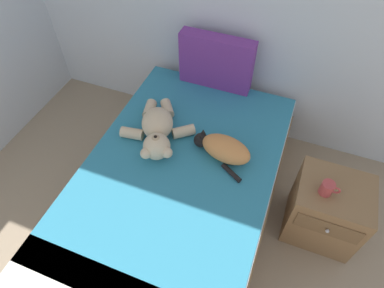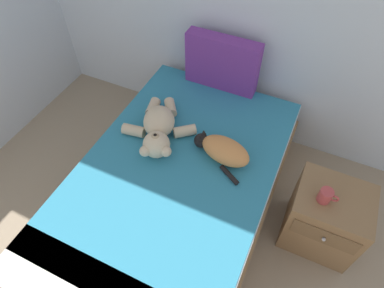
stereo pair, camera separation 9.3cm
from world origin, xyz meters
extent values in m
cube|color=olive|center=(1.71, 3.14, 0.16)|extent=(1.26, 2.02, 0.32)
cube|color=white|center=(1.71, 3.14, 0.41)|extent=(1.22, 1.96, 0.19)
cube|color=teal|center=(1.71, 3.20, 0.52)|extent=(1.21, 1.82, 0.02)
cube|color=#72338C|center=(1.66, 4.07, 0.74)|extent=(0.57, 0.12, 0.43)
ellipsoid|color=#D18447|center=(1.96, 3.38, 0.60)|extent=(0.37, 0.25, 0.15)
sphere|color=black|center=(1.78, 3.41, 0.58)|extent=(0.10, 0.10, 0.10)
cone|color=black|center=(1.77, 3.39, 0.64)|extent=(0.04, 0.04, 0.04)
cone|color=black|center=(1.78, 3.44, 0.64)|extent=(0.04, 0.04, 0.04)
cylinder|color=black|center=(2.04, 3.25, 0.54)|extent=(0.15, 0.11, 0.03)
ellipsoid|color=black|center=(1.88, 3.43, 0.55)|extent=(0.11, 0.07, 0.04)
ellipsoid|color=beige|center=(1.45, 3.42, 0.62)|extent=(0.31, 0.33, 0.18)
sphere|color=beige|center=(1.54, 3.22, 0.62)|extent=(0.18, 0.18, 0.18)
sphere|color=tan|center=(1.54, 3.22, 0.68)|extent=(0.07, 0.07, 0.07)
sphere|color=black|center=(1.54, 3.22, 0.71)|extent=(0.02, 0.02, 0.02)
sphere|color=beige|center=(1.63, 3.19, 0.63)|extent=(0.07, 0.07, 0.07)
sphere|color=beige|center=(1.50, 3.14, 0.63)|extent=(0.07, 0.07, 0.07)
cylinder|color=beige|center=(1.63, 3.45, 0.57)|extent=(0.17, 0.16, 0.08)
cylinder|color=beige|center=(1.43, 3.62, 0.57)|extent=(0.15, 0.16, 0.08)
cylinder|color=beige|center=(1.31, 3.31, 0.57)|extent=(0.17, 0.10, 0.08)
cylinder|color=beige|center=(1.31, 3.57, 0.57)|extent=(0.11, 0.16, 0.08)
cube|color=black|center=(1.43, 3.50, 0.53)|extent=(0.12, 0.16, 0.01)
cube|color=olive|center=(1.43, 3.50, 0.54)|extent=(0.10, 0.14, 0.00)
cube|color=olive|center=(2.70, 3.39, 0.26)|extent=(0.47, 0.40, 0.52)
cube|color=brown|center=(2.70, 3.18, 0.38)|extent=(0.40, 0.01, 0.15)
sphere|color=#B2B2B7|center=(2.70, 3.16, 0.38)|extent=(0.02, 0.02, 0.02)
cylinder|color=#B23F3F|center=(2.62, 3.33, 0.57)|extent=(0.08, 0.08, 0.09)
torus|color=#B23F3F|center=(2.67, 3.33, 0.57)|extent=(0.06, 0.01, 0.06)
camera|label=1|loc=(2.24, 2.03, 2.27)|focal=30.68mm
camera|label=2|loc=(2.33, 2.07, 2.27)|focal=30.68mm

